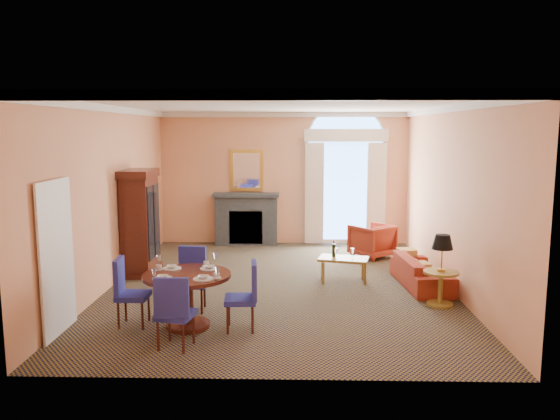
{
  "coord_description": "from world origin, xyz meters",
  "views": [
    {
      "loc": [
        0.26,
        -9.53,
        2.78
      ],
      "look_at": [
        0.0,
        0.5,
        1.3
      ],
      "focal_mm": 35.0,
      "sensor_mm": 36.0,
      "label": 1
    }
  ],
  "objects_px": {
    "side_table": "(442,262)",
    "coffee_table": "(343,259)",
    "dining_table": "(187,288)",
    "armchair": "(372,241)",
    "sofa": "(421,272)",
    "armoire": "(140,224)"
  },
  "relations": [
    {
      "from": "sofa",
      "to": "coffee_table",
      "type": "height_order",
      "value": "coffee_table"
    },
    {
      "from": "side_table",
      "to": "armoire",
      "type": "bearing_deg",
      "value": 160.77
    },
    {
      "from": "dining_table",
      "to": "coffee_table",
      "type": "xyz_separation_m",
      "value": [
        2.41,
        2.41,
        -0.16
      ]
    },
    {
      "from": "dining_table",
      "to": "sofa",
      "type": "relative_size",
      "value": 0.69
    },
    {
      "from": "armoire",
      "to": "coffee_table",
      "type": "distance_m",
      "value": 3.96
    },
    {
      "from": "armoire",
      "to": "coffee_table",
      "type": "xyz_separation_m",
      "value": [
        3.89,
        -0.52,
        -0.56
      ]
    },
    {
      "from": "dining_table",
      "to": "coffee_table",
      "type": "relative_size",
      "value": 1.26
    },
    {
      "from": "dining_table",
      "to": "armchair",
      "type": "bearing_deg",
      "value": 53.79
    },
    {
      "from": "dining_table",
      "to": "side_table",
      "type": "relative_size",
      "value": 1.1
    },
    {
      "from": "armoire",
      "to": "sofa",
      "type": "distance_m",
      "value": 5.37
    },
    {
      "from": "armchair",
      "to": "coffee_table",
      "type": "xyz_separation_m",
      "value": [
        -0.81,
        -1.98,
        0.05
      ]
    },
    {
      "from": "sofa",
      "to": "armchair",
      "type": "bearing_deg",
      "value": 9.64
    },
    {
      "from": "dining_table",
      "to": "side_table",
      "type": "distance_m",
      "value": 3.99
    },
    {
      "from": "dining_table",
      "to": "coffee_table",
      "type": "height_order",
      "value": "dining_table"
    },
    {
      "from": "sofa",
      "to": "side_table",
      "type": "bearing_deg",
      "value": 177.83
    },
    {
      "from": "coffee_table",
      "to": "side_table",
      "type": "bearing_deg",
      "value": -29.65
    },
    {
      "from": "armchair",
      "to": "side_table",
      "type": "bearing_deg",
      "value": 62.28
    },
    {
      "from": "coffee_table",
      "to": "side_table",
      "type": "height_order",
      "value": "side_table"
    },
    {
      "from": "armchair",
      "to": "side_table",
      "type": "xyz_separation_m",
      "value": [
        0.62,
        -3.31,
        0.35
      ]
    },
    {
      "from": "dining_table",
      "to": "side_table",
      "type": "height_order",
      "value": "side_table"
    },
    {
      "from": "side_table",
      "to": "coffee_table",
      "type": "bearing_deg",
      "value": 137.04
    },
    {
      "from": "armoire",
      "to": "sofa",
      "type": "relative_size",
      "value": 1.14
    }
  ]
}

